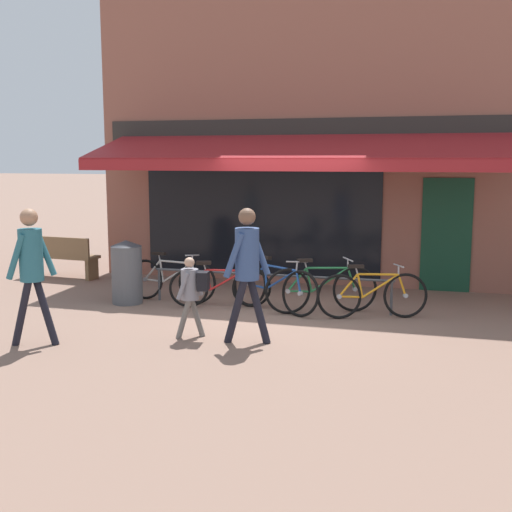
{
  "coord_description": "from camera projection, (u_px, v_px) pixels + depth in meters",
  "views": [
    {
      "loc": [
        2.43,
        -9.8,
        2.46
      ],
      "look_at": [
        -0.1,
        -0.96,
        1.05
      ],
      "focal_mm": 45.0,
      "sensor_mm": 36.0,
      "label": 1
    }
  ],
  "objects": [
    {
      "name": "shop_front",
      "position": [
        322.0,
        122.0,
        13.62
      ],
      "size": [
        8.71,
        4.77,
        6.44
      ],
      "color": "#8E5647",
      "rests_on": "ground_plane"
    },
    {
      "name": "litter_bin",
      "position": [
        127.0,
        272.0,
        10.89
      ],
      "size": [
        0.53,
        0.53,
        1.09
      ],
      "color": "#515459",
      "rests_on": "ground_plane"
    },
    {
      "name": "bicycle_orange",
      "position": [
        372.0,
        294.0,
        9.89
      ],
      "size": [
        1.67,
        0.75,
        0.85
      ],
      "rotation": [
        -0.07,
        0.0,
        0.34
      ],
      "color": "black",
      "rests_on": "ground_plane"
    },
    {
      "name": "park_bench",
      "position": [
        60.0,
        256.0,
        13.2
      ],
      "size": [
        1.63,
        0.57,
        0.87
      ],
      "rotation": [
        0.0,
        0.0,
        -0.08
      ],
      "color": "brown",
      "rests_on": "ground_plane"
    },
    {
      "name": "ground_plane",
      "position": [
        278.0,
        312.0,
        10.35
      ],
      "size": [
        160.0,
        160.0,
        0.0
      ],
      "primitive_type": "plane",
      "color": "#846656"
    },
    {
      "name": "bicycle_green",
      "position": [
        321.0,
        288.0,
        10.23
      ],
      "size": [
        1.7,
        0.84,
        0.88
      ],
      "rotation": [
        -0.03,
        0.0,
        0.42
      ],
      "color": "black",
      "rests_on": "ground_plane"
    },
    {
      "name": "pedestrian_second_adult",
      "position": [
        31.0,
        261.0,
        8.35
      ],
      "size": [
        0.6,
        0.48,
        1.83
      ],
      "rotation": [
        0.0,
        0.0,
        3.13
      ],
      "color": "black",
      "rests_on": "ground_plane"
    },
    {
      "name": "bicycle_blue",
      "position": [
        274.0,
        287.0,
        10.36
      ],
      "size": [
        1.69,
        0.95,
        0.89
      ],
      "rotation": [
        -0.13,
        0.0,
        -0.47
      ],
      "color": "black",
      "rests_on": "ground_plane"
    },
    {
      "name": "bicycle_red",
      "position": [
        220.0,
        287.0,
        10.58
      ],
      "size": [
        1.65,
        0.63,
        0.8
      ],
      "rotation": [
        0.09,
        0.0,
        0.3
      ],
      "color": "black",
      "rests_on": "ground_plane"
    },
    {
      "name": "bicycle_silver",
      "position": [
        171.0,
        280.0,
        11.09
      ],
      "size": [
        1.71,
        0.52,
        0.86
      ],
      "rotation": [
        -0.13,
        0.0,
        -0.07
      ],
      "color": "black",
      "rests_on": "ground_plane"
    },
    {
      "name": "pedestrian_child",
      "position": [
        192.0,
        288.0,
        8.78
      ],
      "size": [
        0.46,
        0.43,
        1.13
      ],
      "rotation": [
        0.0,
        0.0,
        3.29
      ],
      "color": "slate",
      "rests_on": "ground_plane"
    },
    {
      "name": "pedestrian_adult",
      "position": [
        247.0,
        260.0,
        8.45
      ],
      "size": [
        0.64,
        0.43,
        1.83
      ],
      "rotation": [
        0.0,
        0.0,
        2.98
      ],
      "color": "black",
      "rests_on": "ground_plane"
    },
    {
      "name": "bike_rack_rail",
      "position": [
        269.0,
        279.0,
        10.58
      ],
      "size": [
        4.07,
        0.04,
        0.57
      ],
      "color": "#47494F",
      "rests_on": "ground_plane"
    }
  ]
}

